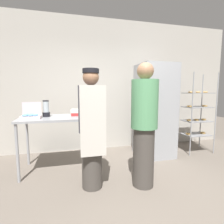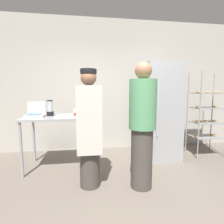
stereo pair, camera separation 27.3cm
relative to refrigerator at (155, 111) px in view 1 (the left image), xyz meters
name	(u,v)px [view 1 (the left image)]	position (x,y,z in m)	size (l,w,h in m)	color
ground_plane	(142,203)	(-0.90, -1.45, -0.95)	(14.00, 14.00, 0.00)	#6B6056
back_wall	(105,86)	(-0.90, 0.79, 0.54)	(6.40, 0.12, 2.98)	#B7B2A8
refrigerator	(155,111)	(0.00, 0.00, 0.00)	(0.70, 0.70, 1.90)	#9EA0A5
baking_rack	(197,114)	(1.03, 0.00, -0.09)	(0.63, 0.45, 1.75)	#93969B
prep_counter	(57,123)	(-1.95, -0.21, -0.13)	(1.17, 0.75, 0.93)	#9EA0A5
donut_box	(31,116)	(-2.32, -0.35, 0.02)	(0.29, 0.22, 0.26)	silver
blender_pitcher	(46,109)	(-2.11, -0.16, 0.10)	(0.12, 0.12, 0.28)	black
binder_stack	(79,112)	(-1.56, -0.11, 0.03)	(0.30, 0.26, 0.11)	#B72D2D
person_baker	(92,128)	(-1.44, -0.94, -0.09)	(0.35, 0.37, 1.65)	#47423D
person_customer	(144,125)	(-0.72, -1.07, -0.06)	(0.37, 0.37, 1.74)	#47423D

